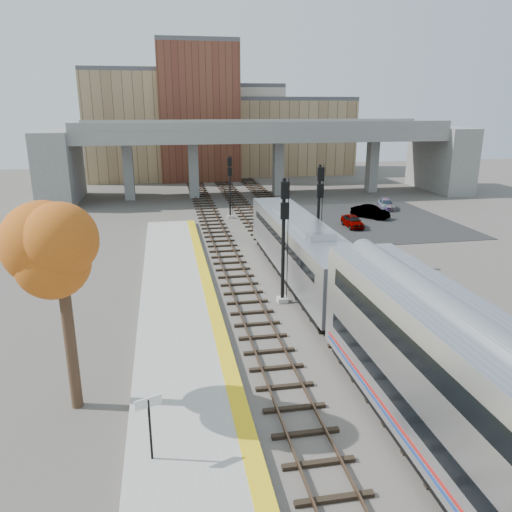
{
  "coord_description": "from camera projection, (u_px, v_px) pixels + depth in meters",
  "views": [
    {
      "loc": [
        -7.74,
        -18.87,
        11.43
      ],
      "look_at": [
        -2.41,
        9.96,
        2.5
      ],
      "focal_mm": 35.0,
      "sensor_mm": 36.0,
      "label": 1
    }
  ],
  "objects": [
    {
      "name": "ground",
      "position": [
        349.0,
        370.0,
        22.43
      ],
      "size": [
        160.0,
        160.0,
        0.0
      ],
      "primitive_type": "plane",
      "color": "#47423D",
      "rests_on": "ground"
    },
    {
      "name": "platform",
      "position": [
        187.0,
        382.0,
        21.12
      ],
      "size": [
        4.5,
        60.0,
        0.35
      ],
      "primitive_type": "cube",
      "color": "#9E9E99",
      "rests_on": "ground"
    },
    {
      "name": "yellow_strip",
      "position": [
        231.0,
        374.0,
        21.4
      ],
      "size": [
        0.7,
        60.0,
        0.01
      ],
      "primitive_type": "cube",
      "color": "yellow",
      "rests_on": "platform"
    },
    {
      "name": "tracks",
      "position": [
        297.0,
        276.0,
        34.33
      ],
      "size": [
        10.7,
        95.0,
        0.25
      ],
      "color": "black",
      "rests_on": "ground"
    },
    {
      "name": "overpass",
      "position": [
        263.0,
        150.0,
        63.92
      ],
      "size": [
        54.0,
        12.0,
        9.5
      ],
      "color": "slate",
      "rests_on": "ground"
    },
    {
      "name": "buildings_far",
      "position": [
        216.0,
        127.0,
        82.97
      ],
      "size": [
        43.0,
        21.0,
        20.6
      ],
      "color": "tan",
      "rests_on": "ground"
    },
    {
      "name": "parking_lot",
      "position": [
        381.0,
        220.0,
        51.2
      ],
      "size": [
        14.0,
        18.0,
        0.04
      ],
      "primitive_type": "cube",
      "color": "black",
      "rests_on": "ground"
    },
    {
      "name": "locomotive",
      "position": [
        300.0,
        247.0,
        33.3
      ],
      "size": [
        3.02,
        19.05,
        4.1
      ],
      "color": "#A8AAB2",
      "rests_on": "ground"
    },
    {
      "name": "signal_mast_near",
      "position": [
        283.0,
        242.0,
        28.93
      ],
      "size": [
        0.6,
        0.64,
        7.47
      ],
      "color": "#9E9E99",
      "rests_on": "ground"
    },
    {
      "name": "signal_mast_mid",
      "position": [
        318.0,
        216.0,
        35.64
      ],
      "size": [
        0.6,
        0.64,
        7.43
      ],
      "color": "#9E9E99",
      "rests_on": "ground"
    },
    {
      "name": "signal_mast_far",
      "position": [
        230.0,
        189.0,
        51.31
      ],
      "size": [
        0.6,
        0.64,
        6.43
      ],
      "color": "#9E9E99",
      "rests_on": "ground"
    },
    {
      "name": "station_sign",
      "position": [
        149.0,
        415.0,
        15.82
      ],
      "size": [
        0.86,
        0.38,
        2.27
      ],
      "rotation": [
        0.0,
        0.0,
        0.38
      ],
      "color": "black",
      "rests_on": "platform"
    },
    {
      "name": "tree",
      "position": [
        59.0,
        247.0,
        17.82
      ],
      "size": [
        3.6,
        3.6,
        8.84
      ],
      "color": "#382619",
      "rests_on": "ground"
    },
    {
      "name": "car_a",
      "position": [
        353.0,
        221.0,
        48.09
      ],
      "size": [
        1.46,
        3.56,
        1.21
      ],
      "primitive_type": "imported",
      "rotation": [
        0.0,
        0.0,
        -0.01
      ],
      "color": "#99999E",
      "rests_on": "parking_lot"
    },
    {
      "name": "car_b",
      "position": [
        370.0,
        212.0,
        52.03
      ],
      "size": [
        3.58,
        4.0,
        1.32
      ],
      "primitive_type": "imported",
      "rotation": [
        0.0,
        0.0,
        0.67
      ],
      "color": "#99999E",
      "rests_on": "parking_lot"
    },
    {
      "name": "car_c",
      "position": [
        386.0,
        204.0,
        56.48
      ],
      "size": [
        2.34,
        3.96,
        1.08
      ],
      "primitive_type": "imported",
      "rotation": [
        0.0,
        0.0,
        -0.24
      ],
      "color": "#99999E",
      "rests_on": "parking_lot"
    }
  ]
}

